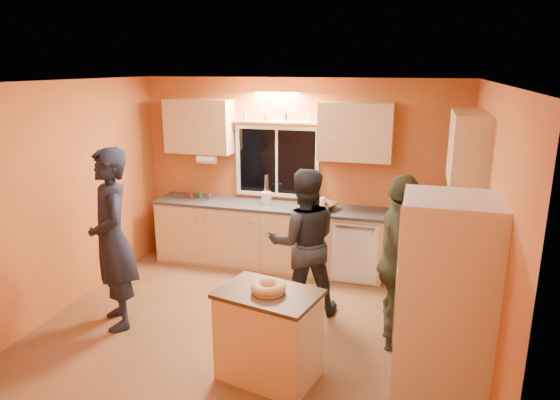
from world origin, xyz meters
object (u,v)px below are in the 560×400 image
(person_center, at_px, (303,242))
(person_right, at_px, (399,263))
(person_left, at_px, (112,239))
(refrigerator, at_px, (443,307))
(island, at_px, (269,334))

(person_center, bearing_deg, person_right, 136.80)
(person_left, height_order, person_center, person_left)
(refrigerator, relative_size, person_right, 1.02)
(person_right, bearing_deg, refrigerator, -164.19)
(person_left, height_order, person_right, person_left)
(island, xyz_separation_m, person_left, (-1.88, 0.48, 0.55))
(refrigerator, distance_m, person_left, 3.37)
(island, bearing_deg, person_left, 178.40)
(refrigerator, relative_size, person_center, 1.07)
(island, distance_m, person_left, 2.01)
(person_center, bearing_deg, refrigerator, 117.49)
(refrigerator, distance_m, island, 1.53)
(refrigerator, xyz_separation_m, person_left, (-3.33, 0.48, 0.08))
(refrigerator, bearing_deg, person_left, 171.85)
(refrigerator, bearing_deg, person_center, 137.93)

